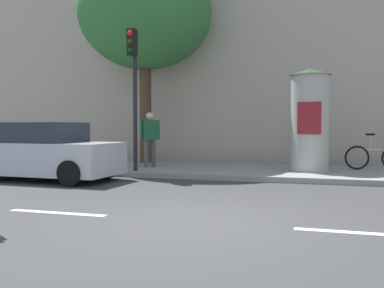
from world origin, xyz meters
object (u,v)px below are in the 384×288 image
traffic_light (133,76)px  poster_column (310,119)px  street_tree (145,13)px  parked_car_blue (42,152)px  bicycle_leaning (375,157)px  pedestrian_tallest (150,135)px

traffic_light → poster_column: traffic_light is taller
street_tree → parked_car_blue: size_ratio=1.75×
traffic_light → street_tree: 3.99m
bicycle_leaning → parked_car_blue: (-8.77, -3.92, 0.21)m
street_tree → bicycle_leaning: street_tree is taller
poster_column → bicycle_leaning: 2.34m
street_tree → parked_car_blue: street_tree is taller
street_tree → pedestrian_tallest: 4.66m
street_tree → bicycle_leaning: 9.05m
poster_column → bicycle_leaning: (1.87, 0.84, -1.12)m
street_tree → bicycle_leaning: bearing=-3.6°
pedestrian_tallest → poster_column: bearing=4.1°
poster_column → bicycle_leaning: poster_column is taller
pedestrian_tallest → parked_car_blue: pedestrian_tallest is taller
traffic_light → parked_car_blue: bearing=-144.5°
street_tree → poster_column: bearing=-13.0°
street_tree → traffic_light: bearing=-73.5°
traffic_light → parked_car_blue: traffic_light is taller
bicycle_leaning → parked_car_blue: bearing=-155.9°
traffic_light → parked_car_blue: (-2.04, -1.46, -2.15)m
parked_car_blue → pedestrian_tallest: bearing=53.4°
poster_column → street_tree: 6.99m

